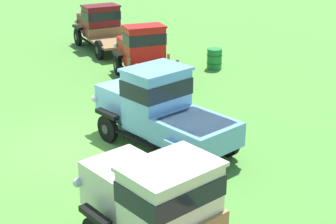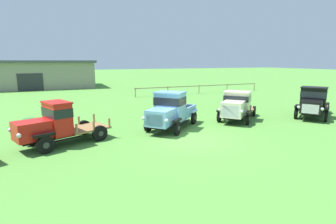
{
  "view_description": "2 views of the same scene",
  "coord_description": "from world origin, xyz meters",
  "px_view_note": "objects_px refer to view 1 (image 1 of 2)",
  "views": [
    {
      "loc": [
        13.42,
        2.94,
        6.23
      ],
      "look_at": [
        -0.14,
        2.81,
        1.0
      ],
      "focal_mm": 55.0,
      "sensor_mm": 36.0,
      "label": 1
    },
    {
      "loc": [
        -6.41,
        -11.81,
        4.11
      ],
      "look_at": [
        -0.14,
        2.81,
        1.0
      ],
      "focal_mm": 28.0,
      "sensor_mm": 36.0,
      "label": 2
    }
  ],
  "objects_px": {
    "vintage_truck_far_side": "(161,205)",
    "oil_drum_beside_row": "(214,59)",
    "vintage_truck_foreground_near": "(101,25)",
    "vintage_truck_second_in_line": "(143,51)",
    "vintage_truck_midrow_center": "(160,109)"
  },
  "relations": [
    {
      "from": "vintage_truck_foreground_near",
      "to": "vintage_truck_second_in_line",
      "type": "height_order",
      "value": "vintage_truck_second_in_line"
    },
    {
      "from": "vintage_truck_midrow_center",
      "to": "vintage_truck_far_side",
      "type": "xyz_separation_m",
      "value": [
        5.0,
        0.14,
        -0.06
      ]
    },
    {
      "from": "vintage_truck_far_side",
      "to": "oil_drum_beside_row",
      "type": "bearing_deg",
      "value": 171.24
    },
    {
      "from": "vintage_truck_foreground_near",
      "to": "vintage_truck_second_in_line",
      "type": "xyz_separation_m",
      "value": [
        5.11,
        2.37,
        -0.01
      ]
    },
    {
      "from": "vintage_truck_foreground_near",
      "to": "vintage_truck_far_side",
      "type": "xyz_separation_m",
      "value": [
        16.71,
        3.36,
        -0.02
      ]
    },
    {
      "from": "vintage_truck_midrow_center",
      "to": "oil_drum_beside_row",
      "type": "xyz_separation_m",
      "value": [
        -7.93,
        2.13,
        -0.71
      ]
    },
    {
      "from": "vintage_truck_far_side",
      "to": "oil_drum_beside_row",
      "type": "relative_size",
      "value": 5.45
    },
    {
      "from": "vintage_truck_second_in_line",
      "to": "vintage_truck_midrow_center",
      "type": "bearing_deg",
      "value": 7.32
    },
    {
      "from": "vintage_truck_second_in_line",
      "to": "vintage_truck_far_side",
      "type": "xyz_separation_m",
      "value": [
        11.6,
        0.99,
        -0.01
      ]
    },
    {
      "from": "oil_drum_beside_row",
      "to": "vintage_truck_second_in_line",
      "type": "bearing_deg",
      "value": -65.9
    },
    {
      "from": "vintage_truck_second_in_line",
      "to": "vintage_truck_foreground_near",
      "type": "bearing_deg",
      "value": -155.11
    },
    {
      "from": "vintage_truck_second_in_line",
      "to": "vintage_truck_far_side",
      "type": "relative_size",
      "value": 1.0
    },
    {
      "from": "vintage_truck_foreground_near",
      "to": "vintage_truck_midrow_center",
      "type": "xyz_separation_m",
      "value": [
        11.71,
        3.22,
        0.04
      ]
    },
    {
      "from": "vintage_truck_midrow_center",
      "to": "vintage_truck_far_side",
      "type": "distance_m",
      "value": 5.0
    },
    {
      "from": "vintage_truck_midrow_center",
      "to": "vintage_truck_far_side",
      "type": "bearing_deg",
      "value": 1.6
    }
  ]
}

